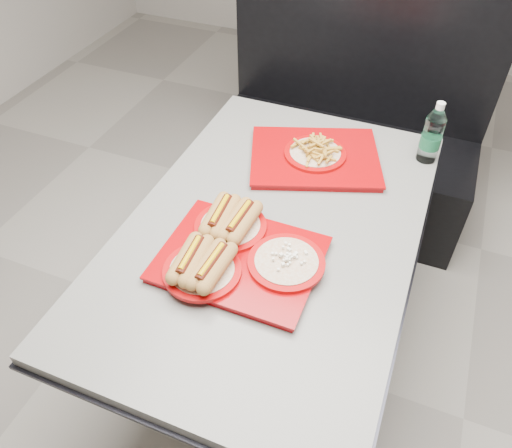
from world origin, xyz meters
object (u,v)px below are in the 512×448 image
at_px(booth_bench, 345,136).
at_px(water_bottle, 432,136).
at_px(tray_far, 315,155).
at_px(tray_near, 234,251).
at_px(diner_table, 272,259).

height_order(booth_bench, water_bottle, booth_bench).
bearing_deg(tray_far, water_bottle, 23.57).
xyz_separation_m(booth_bench, tray_near, (-0.05, -1.28, 0.39)).
xyz_separation_m(diner_table, booth_bench, (0.00, 1.09, -0.18)).
bearing_deg(water_bottle, diner_table, -126.73).
distance_m(diner_table, tray_far, 0.42).
bearing_deg(water_bottle, booth_bench, 126.22).
xyz_separation_m(tray_near, tray_far, (0.08, 0.56, -0.01)).
relative_size(diner_table, tray_near, 2.95).
bearing_deg(water_bottle, tray_far, -156.43).
relative_size(booth_bench, tray_far, 2.40).
bearing_deg(tray_far, tray_near, -97.77).
relative_size(diner_table, tray_far, 2.53).
bearing_deg(booth_bench, diner_table, -90.00).
relative_size(tray_near, water_bottle, 2.05).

